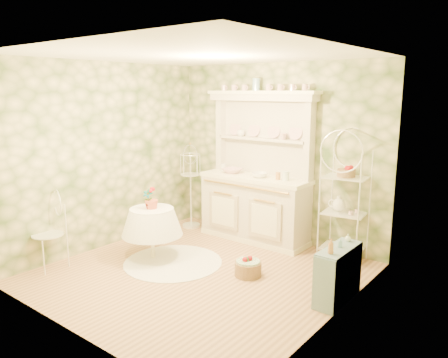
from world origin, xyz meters
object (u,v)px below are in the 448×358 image
Objects in this scene: side_shelf at (338,275)px; floor_basket at (248,268)px; bakers_rack at (345,191)px; cafe_chair at (48,235)px; birdcage_stand at (191,185)px; round_table at (153,235)px; kitchen_dresser at (255,167)px.

side_shelf is 1.18m from floor_basket.
floor_basket is (-0.69, -1.28, -0.86)m from bakers_rack.
bakers_rack reaches higher than floor_basket.
cafe_chair is 0.61× the size of birdcage_stand.
bakers_rack is 2.65m from birdcage_stand.
round_table reaches higher than floor_basket.
kitchen_dresser is at bearing 176.17° from bakers_rack.
bakers_rack is 2.93× the size of round_table.
bakers_rack is 3.98m from cafe_chair.
kitchen_dresser is at bearing 76.88° from cafe_chair.
floor_basket is at bearing -125.49° from bakers_rack.
bakers_rack is 1.69m from floor_basket.
birdcage_stand reaches higher than cafe_chair.
kitchen_dresser reaches higher than bakers_rack.
floor_basket is at bearing -28.69° from birdcage_stand.
cafe_chair is at bearing -144.31° from bakers_rack.
cafe_chair is at bearing -156.63° from side_shelf.
kitchen_dresser is at bearing 66.84° from round_table.
kitchen_dresser reaches higher than round_table.
cafe_chair is at bearing -147.50° from floor_basket.
kitchen_dresser is at bearing 6.44° from birdcage_stand.
kitchen_dresser is 2.35m from side_shelf.
birdcage_stand is at bearing 177.62° from bakers_rack.
side_shelf is 0.79× the size of cafe_chair.
birdcage_stand reaches higher than side_shelf.
birdcage_stand is at bearing 151.31° from floor_basket.
bakers_rack is 1.45m from side_shelf.
kitchen_dresser is 1.29m from birdcage_stand.
bakers_rack reaches higher than birdcage_stand.
kitchen_dresser reaches higher than cafe_chair.
round_table is (-2.54, -0.41, 0.03)m from side_shelf.
cafe_chair is 2.64m from floor_basket.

